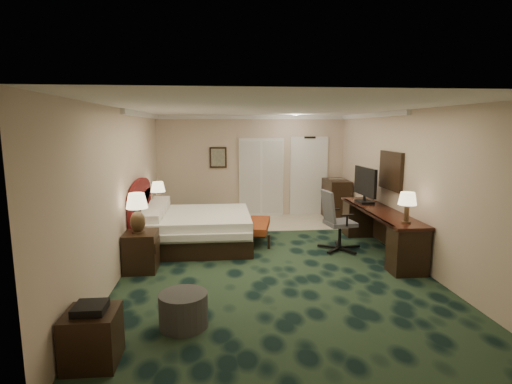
{
  "coord_description": "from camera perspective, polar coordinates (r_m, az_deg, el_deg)",
  "views": [
    {
      "loc": [
        -0.91,
        -6.87,
        2.39
      ],
      "look_at": [
        -0.19,
        0.6,
        1.17
      ],
      "focal_mm": 28.0,
      "sensor_mm": 36.0,
      "label": 1
    }
  ],
  "objects": [
    {
      "name": "floor",
      "position": [
        7.34,
        1.99,
        -9.79
      ],
      "size": [
        5.0,
        7.5,
        0.0
      ],
      "primitive_type": "cube",
      "color": "black",
      "rests_on": "ground"
    },
    {
      "name": "ceiling",
      "position": [
        6.94,
        2.11,
        11.79
      ],
      "size": [
        5.0,
        7.5,
        0.0
      ],
      "primitive_type": "cube",
      "color": "white",
      "rests_on": "wall_back"
    },
    {
      "name": "wall_back",
      "position": [
        10.71,
        -0.59,
        3.67
      ],
      "size": [
        5.0,
        0.0,
        2.7
      ],
      "primitive_type": "cube",
      "color": "beige",
      "rests_on": "ground"
    },
    {
      "name": "wall_front",
      "position": [
        3.42,
        10.41,
        -8.67
      ],
      "size": [
        5.0,
        0.0,
        2.7
      ],
      "primitive_type": "cube",
      "color": "beige",
      "rests_on": "ground"
    },
    {
      "name": "wall_left",
      "position": [
        7.13,
        -18.29,
        0.38
      ],
      "size": [
        0.0,
        7.5,
        2.7
      ],
      "primitive_type": "cube",
      "color": "beige",
      "rests_on": "ground"
    },
    {
      "name": "wall_right",
      "position": [
        7.75,
        20.71,
        0.92
      ],
      "size": [
        0.0,
        7.5,
        2.7
      ],
      "primitive_type": "cube",
      "color": "beige",
      "rests_on": "ground"
    },
    {
      "name": "crown_molding",
      "position": [
        6.94,
        2.11,
        11.37
      ],
      "size": [
        5.0,
        7.5,
        0.1
      ],
      "primitive_type": null,
      "color": "white",
      "rests_on": "wall_back"
    },
    {
      "name": "tile_patch",
      "position": [
        10.22,
        4.88,
        -4.28
      ],
      "size": [
        3.2,
        1.7,
        0.01
      ],
      "primitive_type": "cube",
      "color": "beige",
      "rests_on": "ground"
    },
    {
      "name": "headboard",
      "position": [
        8.2,
        -16.13,
        -3.03
      ],
      "size": [
        0.12,
        2.0,
        1.4
      ],
      "primitive_type": null,
      "color": "#53140F",
      "rests_on": "ground"
    },
    {
      "name": "entry_door",
      "position": [
        10.96,
        7.54,
        2.14
      ],
      "size": [
        1.02,
        0.06,
        2.18
      ],
      "primitive_type": "cube",
      "color": "white",
      "rests_on": "ground"
    },
    {
      "name": "closet_doors",
      "position": [
        10.73,
        0.76,
        2.07
      ],
      "size": [
        1.2,
        0.06,
        2.1
      ],
      "primitive_type": "cube",
      "color": "silver",
      "rests_on": "ground"
    },
    {
      "name": "wall_art",
      "position": [
        10.61,
        -5.44,
        4.93
      ],
      "size": [
        0.45,
        0.06,
        0.55
      ],
      "primitive_type": "cube",
      "color": "#4D5C54",
      "rests_on": "wall_back"
    },
    {
      "name": "wall_mirror",
      "position": [
        8.24,
        18.71,
        2.9
      ],
      "size": [
        0.05,
        0.95,
        0.75
      ],
      "primitive_type": "cube",
      "color": "white",
      "rests_on": "wall_right"
    },
    {
      "name": "bed",
      "position": [
        8.23,
        -8.35,
        -5.32
      ],
      "size": [
        2.12,
        1.96,
        0.67
      ],
      "primitive_type": "cube",
      "color": "white",
      "rests_on": "ground"
    },
    {
      "name": "nightstand_near",
      "position": [
        7.05,
        -16.07,
        -8.15
      ],
      "size": [
        0.52,
        0.6,
        0.66
      ],
      "primitive_type": "cube",
      "color": "black",
      "rests_on": "ground"
    },
    {
      "name": "nightstand_far",
      "position": [
        9.56,
        -13.52,
        -3.85
      ],
      "size": [
        0.43,
        0.49,
        0.54
      ],
      "primitive_type": "cube",
      "color": "black",
      "rests_on": "ground"
    },
    {
      "name": "lamp_near",
      "position": [
        6.88,
        -16.6,
        -2.91
      ],
      "size": [
        0.39,
        0.39,
        0.67
      ],
      "primitive_type": null,
      "rotation": [
        0.0,
        0.0,
        -0.09
      ],
      "color": "black",
      "rests_on": "nightstand_near"
    },
    {
      "name": "lamp_far",
      "position": [
        9.44,
        -13.79,
        -0.44
      ],
      "size": [
        0.39,
        0.39,
        0.62
      ],
      "primitive_type": null,
      "rotation": [
        0.0,
        0.0,
        0.2
      ],
      "color": "black",
      "rests_on": "nightstand_far"
    },
    {
      "name": "bed_bench",
      "position": [
        8.45,
        0.29,
        -5.72
      ],
      "size": [
        0.66,
        1.3,
        0.42
      ],
      "primitive_type": "cube",
      "rotation": [
        0.0,
        0.0,
        -0.19
      ],
      "color": "maroon",
      "rests_on": "ground"
    },
    {
      "name": "ottoman",
      "position": [
        5.1,
        -10.32,
        -16.24
      ],
      "size": [
        0.65,
        0.65,
        0.42
      ],
      "primitive_type": "cylinder",
      "rotation": [
        0.0,
        0.0,
        0.11
      ],
      "color": "#343435",
      "rests_on": "ground"
    },
    {
      "name": "side_table",
      "position": [
        4.63,
        -22.34,
        -18.67
      ],
      "size": [
        0.52,
        0.52,
        0.56
      ],
      "primitive_type": "cube",
      "color": "black",
      "rests_on": "ground"
    },
    {
      "name": "desk",
      "position": [
        8.1,
        17.14,
        -5.31
      ],
      "size": [
        0.62,
        2.86,
        0.83
      ],
      "primitive_type": "cube",
      "color": "black",
      "rests_on": "ground"
    },
    {
      "name": "tv",
      "position": [
        8.58,
        15.31,
        0.93
      ],
      "size": [
        0.14,
        0.97,
        0.75
      ],
      "primitive_type": "cube",
      "rotation": [
        0.0,
        0.0,
        0.06
      ],
      "color": "black",
      "rests_on": "desk"
    },
    {
      "name": "desk_lamp",
      "position": [
        7.01,
        20.76,
        -2.08
      ],
      "size": [
        0.35,
        0.35,
        0.52
      ],
      "primitive_type": null,
      "rotation": [
        0.0,
        0.0,
        -0.18
      ],
      "color": "black",
      "rests_on": "desk"
    },
    {
      "name": "desk_chair",
      "position": [
        7.96,
        11.95,
        -4.0
      ],
      "size": [
        0.78,
        0.75,
        1.19
      ],
      "primitive_type": null,
      "rotation": [
        0.0,
        0.0,
        0.15
      ],
      "color": "#4C4C58",
      "rests_on": "ground"
    },
    {
      "name": "minibar",
      "position": [
        10.7,
        11.38,
        -1.02
      ],
      "size": [
        0.54,
        0.98,
        1.03
      ],
      "primitive_type": "cube",
      "color": "black",
      "rests_on": "ground"
    }
  ]
}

